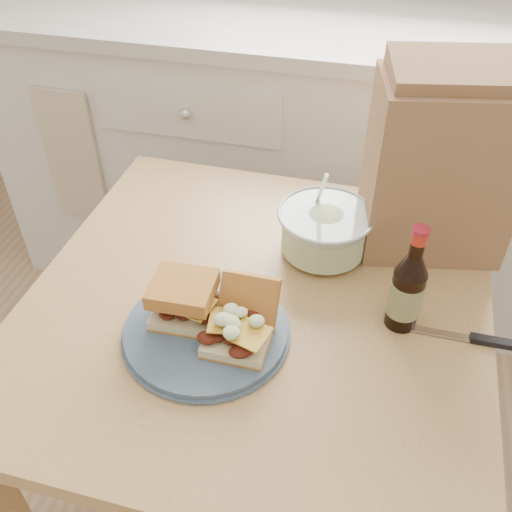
% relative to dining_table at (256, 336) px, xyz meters
% --- Properties ---
extents(cabinet_run, '(2.50, 0.64, 0.94)m').
position_rel_dining_table_xyz_m(cabinet_run, '(0.13, 0.95, -0.14)').
color(cabinet_run, silver).
rests_on(cabinet_run, ground).
extents(dining_table, '(0.88, 0.88, 0.72)m').
position_rel_dining_table_xyz_m(dining_table, '(0.00, 0.00, 0.00)').
color(dining_table, tan).
rests_on(dining_table, ground).
extents(plate, '(0.29, 0.29, 0.02)m').
position_rel_dining_table_xyz_m(plate, '(-0.06, -0.11, 0.12)').
color(plate, '#465A71').
rests_on(plate, dining_table).
extents(sandwich_left, '(0.11, 0.10, 0.08)m').
position_rel_dining_table_xyz_m(sandwich_left, '(-0.11, -0.09, 0.17)').
color(sandwich_left, beige).
rests_on(sandwich_left, plate).
extents(sandwich_right, '(0.11, 0.15, 0.09)m').
position_rel_dining_table_xyz_m(sandwich_right, '(0.00, -0.11, 0.16)').
color(sandwich_right, beige).
rests_on(sandwich_right, plate).
extents(coleslaw_bowl, '(0.20, 0.20, 0.19)m').
position_rel_dining_table_xyz_m(coleslaw_bowl, '(0.10, 0.17, 0.16)').
color(coleslaw_bowl, '#B1BEBB').
rests_on(coleslaw_bowl, dining_table).
extents(beer_bottle, '(0.06, 0.06, 0.22)m').
position_rel_dining_table_xyz_m(beer_bottle, '(0.27, 0.01, 0.19)').
color(beer_bottle, black).
rests_on(beer_bottle, dining_table).
extents(knife, '(0.18, 0.02, 0.01)m').
position_rel_dining_table_xyz_m(knife, '(0.40, -0.01, 0.11)').
color(knife, silver).
rests_on(knife, dining_table).
extents(paper_bag, '(0.30, 0.23, 0.36)m').
position_rel_dining_table_xyz_m(paper_bag, '(0.30, 0.26, 0.29)').
color(paper_bag, '#8F6545').
rests_on(paper_bag, dining_table).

